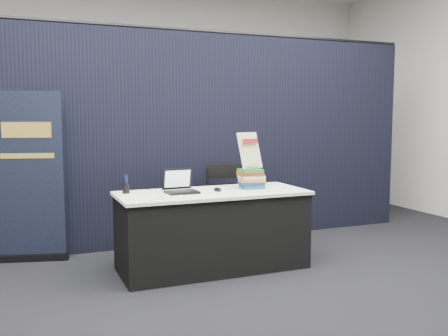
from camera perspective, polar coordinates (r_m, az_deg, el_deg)
floor at (r=4.43m, az=1.31°, el=-13.35°), size 8.00×8.00×0.00m
wall_back at (r=8.01m, az=-10.32°, el=7.92°), size 8.00×0.02×3.50m
drape_partition at (r=5.69m, az=-5.15°, el=3.28°), size 6.00×0.08×2.40m
display_table at (r=4.81m, az=-1.32°, el=-7.10°), size 1.80×0.75×0.75m
laptop at (r=4.67m, az=-4.97°, el=-2.18°), size 0.30×0.25×0.22m
mouse at (r=4.76m, az=-0.74°, el=-2.47°), size 0.07×0.11×0.03m
brochure_left at (r=4.39m, az=-8.55°, el=-3.46°), size 0.26×0.19×0.00m
brochure_mid at (r=4.49m, az=-9.38°, el=-3.26°), size 0.34×0.32×0.00m
brochure_right at (r=4.62m, az=-5.42°, el=-2.94°), size 0.34×0.30×0.00m
pen_cup at (r=4.71m, az=-11.14°, el=-2.35°), size 0.08×0.08×0.09m
book_stack_tall at (r=4.95m, az=3.09°, el=-1.21°), size 0.25×0.20×0.19m
book_stack_short at (r=5.06m, az=3.58°, el=-1.67°), size 0.24×0.21×0.09m
info_sign at (r=4.95m, az=2.95°, el=1.97°), size 0.29×0.20×0.37m
pullup_banner at (r=5.37m, az=-21.41°, el=-1.99°), size 0.73×0.28×1.71m
stacking_chair at (r=5.49m, az=0.60°, el=-3.95°), size 0.52×0.52×0.93m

